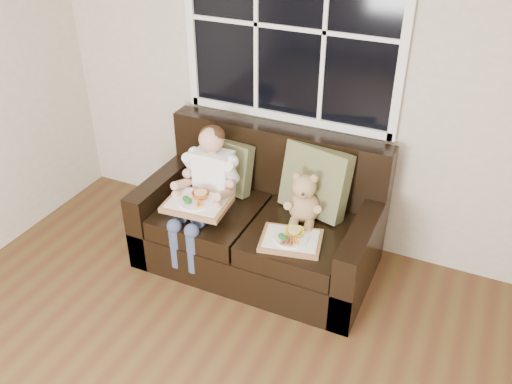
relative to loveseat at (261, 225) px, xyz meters
The scene contains 9 objects.
room_walls 2.42m from the loveseat, 80.51° to the right, with size 4.52×5.02×2.71m.
window_back 1.42m from the loveseat, 90.00° to the left, with size 1.62×0.04×1.37m.
loveseat is the anchor object (origin of this frame).
pillow_left 0.51m from the loveseat, 156.43° to the left, with size 0.42×0.24×0.41m.
pillow_right 0.54m from the loveseat, 23.68° to the left, with size 0.53×0.33×0.51m.
child 0.52m from the loveseat, 162.04° to the right, with size 0.40×0.60×0.91m.
teddy_bear 0.44m from the loveseat, ahead, with size 0.26×0.32×0.39m.
tray_left 0.54m from the loveseat, 141.68° to the right, with size 0.47×0.37×0.10m.
tray_right 0.48m from the loveseat, 39.52° to the right, with size 0.46×0.39×0.09m.
Camera 1 is at (1.01, -0.99, 2.65)m, focal length 38.00 mm.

